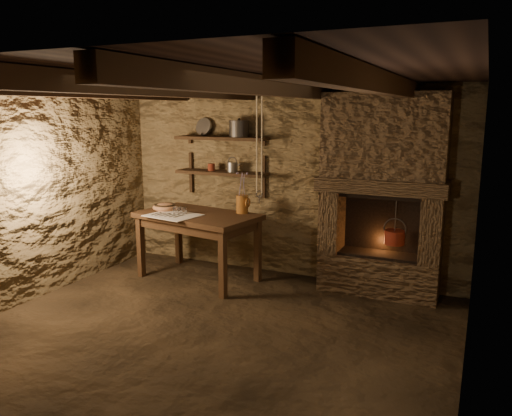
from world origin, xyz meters
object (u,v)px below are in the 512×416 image
at_px(stoneware_jug, 242,196).
at_px(iron_stockpot, 239,130).
at_px(work_table, 198,244).
at_px(wooden_bowl, 165,207).
at_px(red_pot, 395,236).

relative_size(stoneware_jug, iron_stockpot, 2.05).
bearing_deg(work_table, wooden_bowl, -170.60).
height_order(work_table, wooden_bowl, wooden_bowl).
distance_m(stoneware_jug, iron_stockpot, 0.86).
distance_m(work_table, iron_stockpot, 1.54).
xyz_separation_m(work_table, stoneware_jug, (0.49, 0.26, 0.61)).
relative_size(work_table, red_pot, 2.97).
height_order(wooden_bowl, red_pot, red_pot).
bearing_deg(work_table, stoneware_jug, 37.52).
xyz_separation_m(stoneware_jug, wooden_bowl, (-0.98, -0.25, -0.19)).
xyz_separation_m(iron_stockpot, red_pot, (2.01, -0.12, -1.15)).
distance_m(work_table, stoneware_jug, 0.83).
height_order(wooden_bowl, iron_stockpot, iron_stockpot).
distance_m(work_table, wooden_bowl, 0.65).
distance_m(stoneware_jug, wooden_bowl, 1.03).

